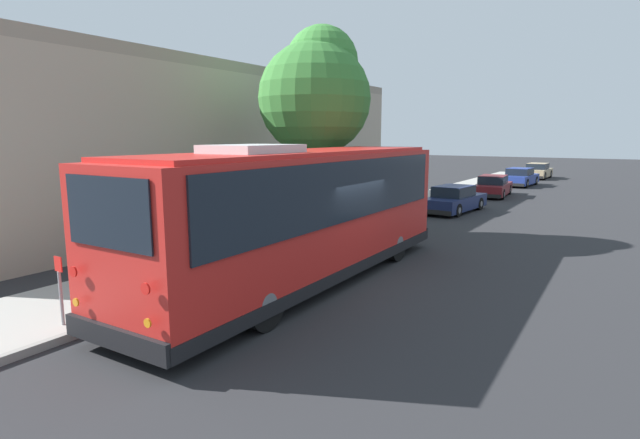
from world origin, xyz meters
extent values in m
plane|color=#28282B|center=(0.00, 0.00, 0.00)|extent=(160.00, 160.00, 0.00)
cube|color=#A3A099|center=(0.00, 3.54, 0.07)|extent=(80.00, 3.01, 0.15)
cube|color=gray|center=(0.00, 1.96, 0.07)|extent=(80.00, 0.14, 0.15)
cube|color=red|center=(-0.63, 0.44, 1.73)|extent=(10.81, 2.60, 2.90)
cube|color=black|center=(-0.63, 0.44, 0.42)|extent=(10.87, 2.65, 0.28)
cube|color=black|center=(-0.63, 0.44, 2.37)|extent=(9.93, 2.68, 1.39)
cube|color=black|center=(4.79, 0.53, 2.37)|extent=(0.06, 2.14, 1.46)
cube|color=black|center=(-6.04, 0.36, 2.47)|extent=(0.06, 1.96, 1.11)
cube|color=black|center=(4.79, 0.53, 3.04)|extent=(0.07, 1.76, 0.22)
cube|color=red|center=(-0.63, 0.44, 3.22)|extent=(10.15, 2.37, 0.10)
cube|color=silver|center=(-2.55, 0.41, 3.34)|extent=(2.00, 1.41, 0.20)
cube|color=black|center=(4.81, 0.53, 0.46)|extent=(0.14, 2.46, 0.36)
cube|color=black|center=(-6.07, 0.36, 0.46)|extent=(0.14, 2.46, 0.36)
cylinder|color=red|center=(-6.14, 1.24, 1.44)|extent=(0.03, 0.18, 0.18)
cylinder|color=orange|center=(-6.14, 1.24, 0.92)|extent=(0.03, 0.14, 0.14)
cylinder|color=red|center=(-6.11, -0.52, 1.44)|extent=(0.03, 0.18, 0.18)
cylinder|color=orange|center=(-6.11, -0.52, 0.92)|extent=(0.03, 0.14, 0.14)
cube|color=white|center=(4.86, 1.35, 0.63)|extent=(0.04, 0.32, 0.18)
cube|color=white|center=(4.88, -0.29, 0.63)|extent=(0.04, 0.32, 0.18)
cube|color=black|center=(4.41, 1.90, 2.64)|extent=(0.06, 0.10, 0.24)
cylinder|color=black|center=(2.54, 1.56, 0.51)|extent=(1.02, 0.32, 1.02)
cylinder|color=slate|center=(2.54, 1.56, 0.51)|extent=(0.46, 0.33, 0.46)
cylinder|color=black|center=(2.58, -0.57, 0.51)|extent=(1.02, 0.32, 1.02)
cylinder|color=slate|center=(2.58, -0.57, 0.51)|extent=(0.46, 0.33, 0.46)
cylinder|color=black|center=(-3.67, 1.46, 0.51)|extent=(1.02, 0.32, 1.02)
cylinder|color=slate|center=(-3.67, 1.46, 0.51)|extent=(0.46, 0.33, 0.46)
cylinder|color=black|center=(-3.63, -0.67, 0.51)|extent=(1.02, 0.32, 1.02)
cylinder|color=slate|center=(-3.63, -0.67, 0.51)|extent=(0.46, 0.33, 0.46)
cube|color=#19234C|center=(12.83, 0.96, 0.46)|extent=(4.50, 2.00, 0.61)
cube|color=black|center=(12.71, 0.97, 1.01)|extent=(2.18, 1.58, 0.48)
cube|color=#19234C|center=(12.71, 0.97, 1.25)|extent=(2.10, 1.54, 0.05)
cube|color=black|center=(15.03, 0.77, 0.25)|extent=(0.21, 1.59, 0.20)
cube|color=black|center=(10.63, 1.14, 0.25)|extent=(0.21, 1.59, 0.20)
cylinder|color=black|center=(14.27, 1.58, 0.31)|extent=(0.63, 0.25, 0.62)
cylinder|color=slate|center=(14.27, 1.58, 0.31)|extent=(0.29, 0.24, 0.28)
cylinder|color=black|center=(14.14, 0.10, 0.31)|extent=(0.63, 0.25, 0.62)
cylinder|color=slate|center=(14.14, 0.10, 0.31)|extent=(0.29, 0.24, 0.28)
cylinder|color=black|center=(11.51, 1.81, 0.31)|extent=(0.63, 0.25, 0.62)
cylinder|color=slate|center=(11.51, 1.81, 0.31)|extent=(0.29, 0.24, 0.28)
cylinder|color=black|center=(11.39, 0.33, 0.31)|extent=(0.63, 0.25, 0.62)
cylinder|color=slate|center=(11.39, 0.33, 0.31)|extent=(0.29, 0.24, 0.28)
cube|color=maroon|center=(20.33, 0.97, 0.45)|extent=(4.47, 2.02, 0.60)
cube|color=black|center=(20.21, 0.97, 1.00)|extent=(2.17, 1.61, 0.48)
cube|color=maroon|center=(20.21, 0.97, 1.24)|extent=(2.08, 1.57, 0.05)
cube|color=black|center=(22.52, 1.15, 0.25)|extent=(0.21, 1.63, 0.20)
cube|color=black|center=(18.14, 0.80, 0.25)|extent=(0.21, 1.63, 0.20)
cylinder|color=black|center=(21.63, 1.84, 0.30)|extent=(0.62, 0.25, 0.61)
cylinder|color=slate|center=(21.63, 1.84, 0.30)|extent=(0.29, 0.24, 0.27)
cylinder|color=black|center=(21.76, 0.32, 0.30)|extent=(0.62, 0.25, 0.61)
cylinder|color=slate|center=(21.76, 0.32, 0.30)|extent=(0.29, 0.24, 0.27)
cylinder|color=black|center=(18.90, 1.63, 0.30)|extent=(0.62, 0.25, 0.61)
cylinder|color=slate|center=(18.90, 1.63, 0.30)|extent=(0.29, 0.24, 0.27)
cylinder|color=black|center=(19.02, 0.11, 0.30)|extent=(0.62, 0.25, 0.61)
cylinder|color=slate|center=(19.02, 0.11, 0.30)|extent=(0.29, 0.24, 0.27)
cube|color=navy|center=(27.85, 0.90, 0.48)|extent=(4.41, 1.98, 0.63)
cube|color=black|center=(27.74, 0.91, 1.04)|extent=(2.12, 1.62, 0.48)
cube|color=navy|center=(27.74, 0.91, 1.28)|extent=(2.04, 1.58, 0.05)
cube|color=black|center=(30.03, 0.78, 0.26)|extent=(0.17, 1.70, 0.20)
cube|color=black|center=(25.67, 1.02, 0.26)|extent=(0.17, 1.70, 0.20)
cylinder|color=black|center=(29.25, 1.63, 0.32)|extent=(0.66, 0.23, 0.65)
cylinder|color=slate|center=(29.25, 1.63, 0.32)|extent=(0.30, 0.24, 0.29)
cylinder|color=black|center=(29.17, 0.03, 0.32)|extent=(0.66, 0.23, 0.65)
cylinder|color=slate|center=(29.17, 0.03, 0.32)|extent=(0.30, 0.24, 0.29)
cylinder|color=black|center=(26.53, 1.77, 0.32)|extent=(0.66, 0.23, 0.65)
cylinder|color=slate|center=(26.53, 1.77, 0.32)|extent=(0.30, 0.24, 0.29)
cylinder|color=black|center=(26.44, 0.17, 0.32)|extent=(0.66, 0.23, 0.65)
cylinder|color=slate|center=(26.44, 0.17, 0.32)|extent=(0.30, 0.24, 0.29)
cube|color=tan|center=(35.39, 0.92, 0.48)|extent=(4.42, 1.82, 0.64)
cube|color=black|center=(35.28, 0.93, 1.04)|extent=(2.11, 1.54, 0.48)
cube|color=tan|center=(35.28, 0.93, 1.28)|extent=(2.02, 1.50, 0.05)
cube|color=black|center=(37.61, 0.87, 0.26)|extent=(0.12, 1.67, 0.20)
cube|color=black|center=(33.18, 0.97, 0.26)|extent=(0.12, 1.67, 0.20)
cylinder|color=black|center=(36.79, 1.68, 0.33)|extent=(0.65, 0.21, 0.65)
cylinder|color=slate|center=(36.79, 1.68, 0.33)|extent=(0.30, 0.23, 0.29)
cylinder|color=black|center=(36.76, 0.10, 0.33)|extent=(0.65, 0.21, 0.65)
cylinder|color=slate|center=(36.76, 0.10, 0.33)|extent=(0.30, 0.23, 0.29)
cylinder|color=black|center=(34.03, 1.74, 0.33)|extent=(0.65, 0.21, 0.65)
cylinder|color=slate|center=(34.03, 1.74, 0.33)|extent=(0.30, 0.23, 0.29)
cylinder|color=black|center=(33.99, 0.17, 0.33)|extent=(0.65, 0.21, 0.65)
cylinder|color=slate|center=(33.99, 0.17, 0.33)|extent=(0.30, 0.23, 0.29)
cylinder|color=brown|center=(4.15, 3.27, 1.83)|extent=(0.33, 0.33, 3.37)
sphere|color=#387A33|center=(4.15, 3.27, 4.88)|extent=(3.88, 3.88, 3.88)
sphere|color=#3C8437|center=(4.63, 3.27, 6.14)|extent=(2.52, 2.52, 2.52)
cylinder|color=gray|center=(-5.73, 2.40, 0.66)|extent=(0.06, 0.06, 1.02)
cube|color=red|center=(-5.73, 2.40, 1.31)|extent=(0.02, 0.22, 0.28)
cylinder|color=gray|center=(-3.69, 2.40, 0.82)|extent=(0.06, 0.06, 1.33)
cube|color=red|center=(-3.69, 2.40, 1.62)|extent=(0.02, 0.22, 0.28)
cube|color=tan|center=(5.37, 11.33, 3.01)|extent=(23.39, 8.81, 6.02)
cube|color=gray|center=(5.37, 7.08, 6.22)|extent=(23.39, 0.30, 0.40)
camera|label=1|loc=(-10.59, -6.38, 3.63)|focal=28.00mm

